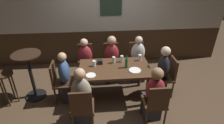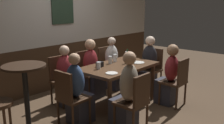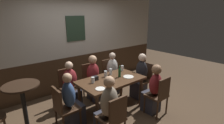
{
  "view_description": "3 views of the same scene",
  "coord_description": "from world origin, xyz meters",
  "px_view_note": "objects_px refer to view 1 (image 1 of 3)",
  "views": [
    {
      "loc": [
        -0.34,
        -3.2,
        2.66
      ],
      "look_at": [
        -0.06,
        -0.05,
        0.9
      ],
      "focal_mm": 29.48,
      "sensor_mm": 36.0,
      "label": 1
    },
    {
      "loc": [
        -3.38,
        -2.77,
        1.84
      ],
      "look_at": [
        -0.14,
        0.04,
        0.82
      ],
      "focal_mm": 40.48,
      "sensor_mm": 36.0,
      "label": 2
    },
    {
      "loc": [
        -2.24,
        -2.69,
        2.16
      ],
      "look_at": [
        0.05,
        0.03,
        1.12
      ],
      "focal_mm": 27.36,
      "sensor_mm": 36.0,
      "label": 3
    }
  ],
  "objects_px": {
    "person_mid_far": "(112,62)",
    "person_head_east": "(160,75)",
    "person_right_far": "(138,62)",
    "chair_head_east": "(167,75)",
    "chair_right_near": "(156,102)",
    "person_left_near": "(83,101)",
    "plate_white_small": "(91,75)",
    "chair_left_near": "(82,107)",
    "beer_glass_tall": "(114,60)",
    "plate_white_large": "(135,70)",
    "chair_left_far": "(86,60)",
    "condiment_caddy": "(100,62)",
    "chair_head_west": "(60,80)",
    "dining_table": "(115,71)",
    "tumbler_short": "(94,64)",
    "pint_glass_stout": "(122,59)",
    "person_left_far": "(86,64)",
    "pint_glass_amber": "(140,58)",
    "side_bar_table": "(30,73)",
    "chair_right_far": "(136,58)",
    "chair_mid_far": "(111,59)",
    "beer_bottle_green": "(127,63)",
    "person_right_near": "(153,97)",
    "bar_stool": "(6,80)",
    "person_head_west": "(68,81)"
  },
  "relations": [
    {
      "from": "dining_table",
      "to": "person_head_east",
      "type": "xyz_separation_m",
      "value": [
        0.98,
        0.0,
        -0.16
      ]
    },
    {
      "from": "chair_right_near",
      "to": "person_head_east",
      "type": "relative_size",
      "value": 0.76
    },
    {
      "from": "chair_head_west",
      "to": "person_mid_far",
      "type": "relative_size",
      "value": 0.77
    },
    {
      "from": "person_right_far",
      "to": "plate_white_small",
      "type": "relative_size",
      "value": 5.83
    },
    {
      "from": "person_left_far",
      "to": "person_head_west",
      "type": "height_order",
      "value": "person_head_west"
    },
    {
      "from": "dining_table",
      "to": "plate_white_small",
      "type": "relative_size",
      "value": 7.56
    },
    {
      "from": "chair_right_far",
      "to": "chair_right_near",
      "type": "height_order",
      "value": "same"
    },
    {
      "from": "chair_right_near",
      "to": "tumbler_short",
      "type": "height_order",
      "value": "chair_right_near"
    },
    {
      "from": "dining_table",
      "to": "chair_head_east",
      "type": "height_order",
      "value": "chair_head_east"
    },
    {
      "from": "tumbler_short",
      "to": "plate_white_large",
      "type": "height_order",
      "value": "tumbler_short"
    },
    {
      "from": "chair_head_west",
      "to": "person_left_far",
      "type": "height_order",
      "value": "person_left_far"
    },
    {
      "from": "chair_head_east",
      "to": "plate_white_large",
      "type": "distance_m",
      "value": 0.81
    },
    {
      "from": "chair_head_east",
      "to": "chair_mid_far",
      "type": "xyz_separation_m",
      "value": [
        -1.14,
        0.83,
        0.0
      ]
    },
    {
      "from": "beer_bottle_green",
      "to": "bar_stool",
      "type": "distance_m",
      "value": 2.44
    },
    {
      "from": "chair_left_far",
      "to": "plate_white_large",
      "type": "distance_m",
      "value": 1.44
    },
    {
      "from": "person_right_far",
      "to": "person_mid_far",
      "type": "relative_size",
      "value": 0.98
    },
    {
      "from": "person_left_far",
      "to": "pint_glass_stout",
      "type": "relative_size",
      "value": 7.68
    },
    {
      "from": "chair_left_far",
      "to": "plate_white_small",
      "type": "relative_size",
      "value": 4.6
    },
    {
      "from": "chair_mid_far",
      "to": "person_right_near",
      "type": "relative_size",
      "value": 0.79
    },
    {
      "from": "plate_white_large",
      "to": "bar_stool",
      "type": "distance_m",
      "value": 2.59
    },
    {
      "from": "chair_head_west",
      "to": "condiment_caddy",
      "type": "height_order",
      "value": "chair_head_west"
    },
    {
      "from": "person_head_west",
      "to": "beer_glass_tall",
      "type": "relative_size",
      "value": 8.08
    },
    {
      "from": "chair_right_far",
      "to": "chair_head_west",
      "type": "bearing_deg",
      "value": -154.87
    },
    {
      "from": "chair_left_far",
      "to": "condiment_caddy",
      "type": "bearing_deg",
      "value": -62.53
    },
    {
      "from": "plate_white_large",
      "to": "condiment_caddy",
      "type": "xyz_separation_m",
      "value": [
        -0.68,
        0.33,
        0.04
      ]
    },
    {
      "from": "chair_mid_far",
      "to": "beer_bottle_green",
      "type": "bearing_deg",
      "value": -74.27
    },
    {
      "from": "person_left_near",
      "to": "plate_white_small",
      "type": "height_order",
      "value": "person_left_near"
    },
    {
      "from": "chair_head_east",
      "to": "person_head_east",
      "type": "height_order",
      "value": "person_head_east"
    },
    {
      "from": "dining_table",
      "to": "person_right_far",
      "type": "xyz_separation_m",
      "value": [
        0.64,
        0.67,
        -0.18
      ]
    },
    {
      "from": "person_mid_far",
      "to": "side_bar_table",
      "type": "xyz_separation_m",
      "value": [
        -1.74,
        -0.51,
        0.13
      ]
    },
    {
      "from": "person_left_near",
      "to": "pint_glass_stout",
      "type": "height_order",
      "value": "person_left_near"
    },
    {
      "from": "chair_left_near",
      "to": "chair_right_near",
      "type": "height_order",
      "value": "same"
    },
    {
      "from": "tumbler_short",
      "to": "chair_mid_far",
      "type": "bearing_deg",
      "value": 60.62
    },
    {
      "from": "person_mid_far",
      "to": "person_head_east",
      "type": "bearing_deg",
      "value": -34.46
    },
    {
      "from": "tumbler_short",
      "to": "plate_white_small",
      "type": "height_order",
      "value": "tumbler_short"
    },
    {
      "from": "person_left_far",
      "to": "person_head_east",
      "type": "distance_m",
      "value": 1.75
    },
    {
      "from": "chair_mid_far",
      "to": "plate_white_large",
      "type": "bearing_deg",
      "value": -68.51
    },
    {
      "from": "chair_head_west",
      "to": "pint_glass_amber",
      "type": "relative_size",
      "value": 6.47
    },
    {
      "from": "side_bar_table",
      "to": "chair_left_far",
      "type": "bearing_deg",
      "value": 31.49
    },
    {
      "from": "chair_left_near",
      "to": "beer_glass_tall",
      "type": "xyz_separation_m",
      "value": [
        0.64,
        1.03,
        0.3
      ]
    },
    {
      "from": "dining_table",
      "to": "condiment_caddy",
      "type": "bearing_deg",
      "value": 148.83
    },
    {
      "from": "chair_right_near",
      "to": "person_right_far",
      "type": "bearing_deg",
      "value": 90.0
    },
    {
      "from": "chair_left_near",
      "to": "person_right_near",
      "type": "xyz_separation_m",
      "value": [
        1.27,
        0.16,
        -0.02
      ]
    },
    {
      "from": "person_right_far",
      "to": "person_mid_far",
      "type": "distance_m",
      "value": 0.64
    },
    {
      "from": "chair_left_far",
      "to": "condiment_caddy",
      "type": "distance_m",
      "value": 0.79
    },
    {
      "from": "chair_head_west",
      "to": "beer_glass_tall",
      "type": "relative_size",
      "value": 6.35
    },
    {
      "from": "chair_right_far",
      "to": "pint_glass_stout",
      "type": "xyz_separation_m",
      "value": [
        -0.46,
        -0.6,
        0.31
      ]
    },
    {
      "from": "plate_white_large",
      "to": "beer_bottle_green",
      "type": "bearing_deg",
      "value": 137.24
    },
    {
      "from": "person_head_west",
      "to": "dining_table",
      "type": "bearing_deg",
      "value": 0.0
    },
    {
      "from": "chair_head_east",
      "to": "person_left_near",
      "type": "bearing_deg",
      "value": -159.28
    }
  ]
}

